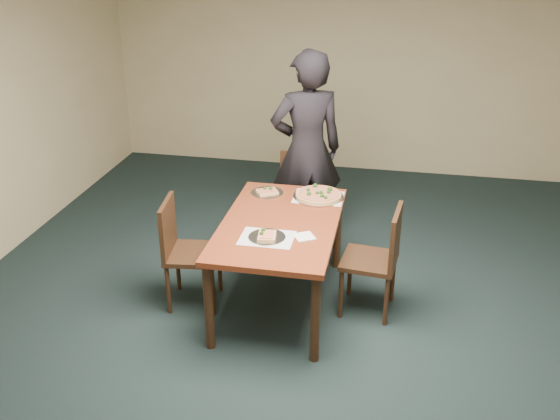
% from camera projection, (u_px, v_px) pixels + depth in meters
% --- Properties ---
extents(ground, '(8.00, 8.00, 0.00)m').
position_uv_depth(ground, '(297.00, 361.00, 4.51)').
color(ground, black).
rests_on(ground, ground).
extents(room_shell, '(8.00, 8.00, 8.00)m').
position_uv_depth(room_shell, '(300.00, 131.00, 3.78)').
color(room_shell, '#C2B186').
rests_on(room_shell, ground).
extents(dining_table, '(0.90, 1.50, 0.75)m').
position_uv_depth(dining_table, '(280.00, 232.00, 4.94)').
color(dining_table, maroon).
rests_on(dining_table, ground).
extents(chair_far, '(0.45, 0.45, 0.91)m').
position_uv_depth(chair_far, '(299.00, 195.00, 5.95)').
color(chair_far, black).
rests_on(chair_far, ground).
extents(chair_left, '(0.47, 0.47, 0.91)m').
position_uv_depth(chair_left, '(183.00, 247.00, 5.02)').
color(chair_left, black).
rests_on(chair_left, ground).
extents(chair_right, '(0.46, 0.46, 0.91)m').
position_uv_depth(chair_right, '(379.00, 255.00, 4.89)').
color(chair_right, black).
rests_on(chair_right, ground).
extents(diner, '(0.81, 0.69, 1.89)m').
position_uv_depth(diner, '(307.00, 150.00, 5.83)').
color(diner, black).
rests_on(diner, ground).
extents(placemat_main, '(0.42, 0.32, 0.00)m').
position_uv_depth(placemat_main, '(318.00, 197.00, 5.33)').
color(placemat_main, white).
rests_on(placemat_main, dining_table).
extents(placemat_near, '(0.40, 0.30, 0.00)m').
position_uv_depth(placemat_near, '(267.00, 238.00, 4.64)').
color(placemat_near, white).
rests_on(placemat_near, dining_table).
extents(pizza_pan, '(0.43, 0.43, 0.07)m').
position_uv_depth(pizza_pan, '(319.00, 195.00, 5.32)').
color(pizza_pan, silver).
rests_on(pizza_pan, dining_table).
extents(slice_plate_near, '(0.28, 0.28, 0.06)m').
position_uv_depth(slice_plate_near, '(267.00, 236.00, 4.64)').
color(slice_plate_near, silver).
rests_on(slice_plate_near, dining_table).
extents(slice_plate_far, '(0.28, 0.28, 0.06)m').
position_uv_depth(slice_plate_far, '(267.00, 192.00, 5.40)').
color(slice_plate_far, silver).
rests_on(slice_plate_far, dining_table).
extents(napkin, '(0.19, 0.19, 0.01)m').
position_uv_depth(napkin, '(304.00, 237.00, 4.66)').
color(napkin, white).
rests_on(napkin, dining_table).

